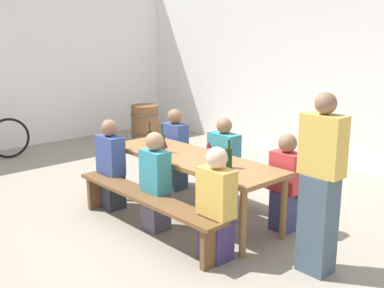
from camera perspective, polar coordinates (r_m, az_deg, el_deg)
The scene contains 20 objects.
ground_plane at distance 5.75m, azimuth 0.00°, elevation -8.74°, with size 24.00×24.00×0.00m, color gray.
back_wall at distance 7.95m, azimuth 18.27°, elevation 8.75°, with size 14.00×0.20×3.20m, color white.
side_wall at distance 9.47m, azimuth -20.15°, elevation 9.31°, with size 0.20×7.03×3.20m, color white.
tasting_table at distance 5.53m, azimuth 0.00°, elevation -2.27°, with size 2.34×0.76×0.75m.
bench_near at distance 5.22m, azimuth -5.58°, elevation -6.95°, with size 2.24×0.30×0.45m.
bench_far at distance 6.07m, azimuth 4.77°, elevation -3.91°, with size 2.24×0.30×0.45m.
wine_bottle_0 at distance 5.69m, azimuth -3.56°, elevation 0.21°, with size 0.07×0.07×0.33m.
wine_bottle_1 at distance 5.79m, azimuth -5.07°, elevation 0.55°, with size 0.07×0.07×0.35m.
wine_bottle_2 at distance 5.06m, azimuth 4.43°, elevation -1.60°, with size 0.07×0.07×0.30m.
wine_glass_0 at distance 5.63m, azimuth 2.03°, elevation -0.11°, with size 0.07×0.07×0.14m.
wine_glass_1 at distance 5.16m, azimuth 2.15°, elevation -1.26°, with size 0.07×0.07×0.16m.
wine_glass_2 at distance 5.58m, azimuth -3.22°, elevation -0.10°, with size 0.06×0.06×0.17m.
seated_guest_near_0 at distance 5.96m, azimuth -9.69°, elevation -2.64°, with size 0.37×0.24×1.13m.
seated_guest_near_1 at distance 5.26m, azimuth -4.41°, elevation -4.73°, with size 0.33×0.24×1.11m.
seated_guest_near_2 at distance 4.59m, azimuth 2.92°, elevation -7.52°, with size 0.37×0.24×1.13m.
seated_guest_far_0 at distance 6.58m, azimuth -2.04°, elevation -0.86°, with size 0.35×0.24×1.13m.
seated_guest_far_1 at distance 5.92m, azimuth 3.80°, elevation -2.60°, with size 0.40×0.24×1.14m.
seated_guest_far_2 at distance 5.34m, azimuth 11.14°, elevation -4.77°, with size 0.33×0.24×1.10m.
standing_host at distance 4.41m, azimuth 15.08°, elevation -5.15°, with size 0.39×0.24×1.67m.
wine_barrel at distance 9.47m, azimuth -5.65°, elevation 2.50°, with size 0.57×0.57×0.72m.
Camera 1 is at (3.95, -3.56, 2.20)m, focal length 44.55 mm.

